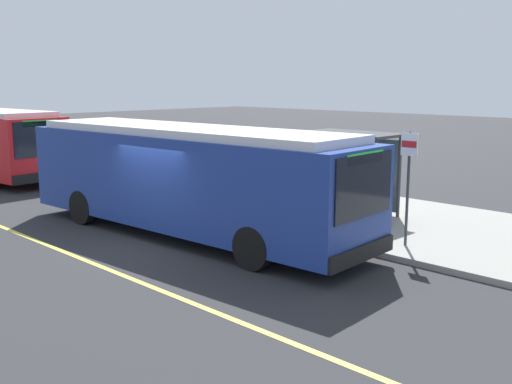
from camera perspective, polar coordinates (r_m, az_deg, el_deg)
ground_plane at (r=15.88m, az=-8.96°, el=-4.76°), size 120.00×120.00×0.00m
sidewalk_curb at (r=19.90m, az=5.05°, el=-1.34°), size 44.00×6.40×0.15m
lane_stripe_center at (r=14.74m, az=-15.88°, el=-6.23°), size 36.00×0.14×0.01m
transit_bus_main at (r=16.24m, az=-6.51°, el=1.47°), size 11.10×3.22×2.95m
bus_shelter at (r=18.55m, az=8.76°, el=3.48°), size 2.90×1.60×2.48m
waiting_bench at (r=18.61m, az=9.86°, el=-0.54°), size 1.60×0.48×0.95m
route_sign_post at (r=14.98m, az=14.23°, el=1.78°), size 0.44×0.08×2.80m
pedestrian_commuter at (r=16.85m, az=9.72°, el=-0.00°), size 0.24×0.40×1.69m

